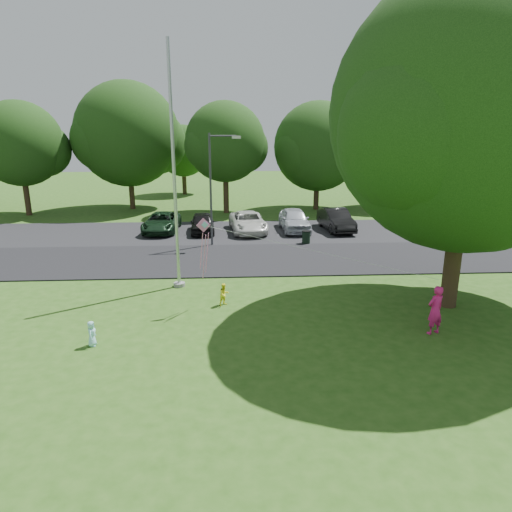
{
  "coord_description": "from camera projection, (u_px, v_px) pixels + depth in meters",
  "views": [
    {
      "loc": [
        -1.19,
        -13.98,
        6.67
      ],
      "look_at": [
        -0.2,
        4.0,
        1.6
      ],
      "focal_mm": 32.0,
      "sensor_mm": 36.0,
      "label": 1
    }
  ],
  "objects": [
    {
      "name": "parked_cars",
      "position": [
        249.0,
        221.0,
        30.07
      ],
      "size": [
        13.65,
        5.09,
        1.48
      ],
      "color": "black",
      "rests_on": "ground"
    },
    {
      "name": "flagpole",
      "position": [
        175.0,
        191.0,
        18.8
      ],
      "size": [
        0.5,
        0.5,
        10.0
      ],
      "color": "#B7BABF",
      "rests_on": "ground"
    },
    {
      "name": "trash_can",
      "position": [
        306.0,
        237.0,
        27.04
      ],
      "size": [
        0.51,
        0.51,
        0.81
      ],
      "rotation": [
        0.0,
        0.0,
        0.17
      ],
      "color": "black",
      "rests_on": "ground"
    },
    {
      "name": "child_blue",
      "position": [
        92.0,
        334.0,
        14.37
      ],
      "size": [
        0.26,
        0.41,
        0.83
      ],
      "primitive_type": "imported",
      "rotation": [
        0.0,
        0.0,
        1.57
      ],
      "color": "#A3EDF9",
      "rests_on": "ground"
    },
    {
      "name": "street_lamp",
      "position": [
        215.0,
        180.0,
        25.79
      ],
      "size": [
        1.8,
        0.28,
        6.41
      ],
      "rotation": [
        0.0,
        0.0,
        0.06
      ],
      "color": "#3F3F44",
      "rests_on": "ground"
    },
    {
      "name": "ground",
      "position": [
        268.0,
        334.0,
        15.31
      ],
      "size": [
        120.0,
        120.0,
        0.0
      ],
      "primitive_type": "plane",
      "color": "#285215",
      "rests_on": "ground"
    },
    {
      "name": "park_road",
      "position": [
        255.0,
        259.0,
        23.95
      ],
      "size": [
        60.0,
        6.0,
        0.06
      ],
      "primitive_type": "cube",
      "color": "black",
      "rests_on": "ground"
    },
    {
      "name": "horizon_trees",
      "position": [
        281.0,
        152.0,
        46.92
      ],
      "size": [
        77.46,
        7.2,
        7.02
      ],
      "color": "#332316",
      "rests_on": "ground"
    },
    {
      "name": "woman",
      "position": [
        435.0,
        310.0,
        15.12
      ],
      "size": [
        0.72,
        0.6,
        1.69
      ],
      "primitive_type": "imported",
      "rotation": [
        0.0,
        0.0,
        3.52
      ],
      "color": "#E61E7B",
      "rests_on": "ground"
    },
    {
      "name": "child_yellow",
      "position": [
        224.0,
        294.0,
        17.69
      ],
      "size": [
        0.54,
        0.52,
        0.88
      ],
      "primitive_type": "imported",
      "rotation": [
        0.0,
        0.0,
        0.64
      ],
      "color": "#FFF828",
      "rests_on": "ground"
    },
    {
      "name": "parking_strip",
      "position": [
        249.0,
        232.0,
        30.2
      ],
      "size": [
        42.0,
        7.0,
        0.06
      ],
      "primitive_type": "cube",
      "color": "black",
      "rests_on": "ground"
    },
    {
      "name": "kite",
      "position": [
        212.0,
        239.0,
        16.67
      ],
      "size": [
        8.0,
        2.91,
        2.36
      ],
      "rotation": [
        0.0,
        0.0,
        0.24
      ],
      "color": "pink",
      "rests_on": "ground"
    },
    {
      "name": "big_tree",
      "position": [
        469.0,
        121.0,
        15.79
      ],
      "size": [
        10.25,
        9.76,
        12.04
      ],
      "rotation": [
        0.0,
        0.0,
        0.1
      ],
      "color": "#332316",
      "rests_on": "ground"
    },
    {
      "name": "tree_row",
      "position": [
        264.0,
        140.0,
        37.13
      ],
      "size": [
        64.35,
        11.94,
        10.88
      ],
      "color": "#332316",
      "rests_on": "ground"
    }
  ]
}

